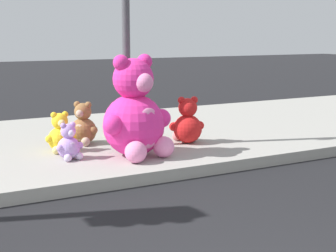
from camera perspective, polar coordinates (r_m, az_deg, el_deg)
The scene contains 8 objects.
sidewalk at distance 7.68m, azimuth -13.81°, elevation -2.34°, with size 28.00×4.40×0.15m, color #9E9B93.
sign_pole at distance 7.05m, azimuth -4.76°, elevation 11.33°, with size 0.56×0.11×3.20m.
plush_pink_large at distance 6.54m, azimuth -3.69°, elevation 1.13°, with size 1.00×0.93×1.32m.
plush_red at distance 7.38m, azimuth 2.19°, elevation 0.20°, with size 0.52×0.48×0.68m.
plush_lavender at distance 6.54m, azimuth -11.07°, elevation -2.08°, with size 0.36×0.33×0.47m.
plush_lime at distance 7.99m, azimuth -5.55°, elevation 0.53°, with size 0.37×0.42×0.54m.
plush_brown at distance 7.40m, azimuth -9.58°, elevation -0.12°, with size 0.44×0.44×0.62m.
plush_yellow at distance 6.97m, azimuth -12.01°, elevation -1.09°, with size 0.42×0.37×0.55m.
Camera 1 is at (-1.76, -2.09, 1.74)m, focal length 54.11 mm.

